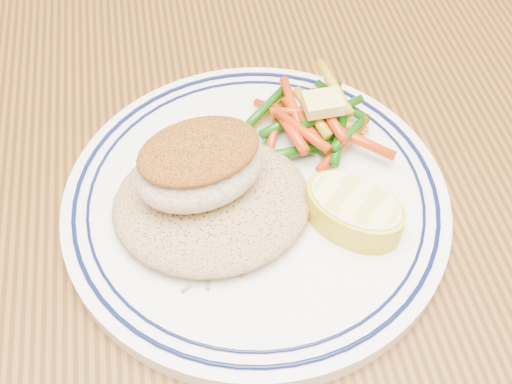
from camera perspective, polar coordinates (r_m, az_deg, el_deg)
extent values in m
cube|color=#47290E|center=(0.51, 4.62, 1.14)|extent=(1.50, 0.90, 0.04)
cylinder|color=white|center=(0.46, 0.00, -0.97)|extent=(0.27, 0.27, 0.01)
torus|color=#0A113F|center=(0.45, 0.00, -0.31)|extent=(0.26, 0.26, 0.00)
torus|color=#0A113F|center=(0.45, 0.00, -0.31)|extent=(0.24, 0.24, 0.00)
ellipsoid|color=#9F7C4F|center=(0.43, -3.96, -0.69)|extent=(0.14, 0.12, 0.03)
ellipsoid|color=beige|center=(0.42, -5.08, 1.95)|extent=(0.10, 0.08, 0.04)
ellipsoid|color=#965418|center=(0.41, -5.14, 3.68)|extent=(0.09, 0.07, 0.02)
cylinder|color=#144A09|center=(0.49, 4.67, 5.38)|extent=(0.03, 0.06, 0.01)
cylinder|color=gold|center=(0.50, 7.40, 6.73)|extent=(0.03, 0.05, 0.01)
cylinder|color=#144A09|center=(0.48, 1.71, 5.61)|extent=(0.03, 0.05, 0.01)
cylinder|color=#144A09|center=(0.50, 6.71, 7.38)|extent=(0.03, 0.06, 0.01)
cylinder|color=#BA2F09|center=(0.48, 1.73, 5.93)|extent=(0.02, 0.05, 0.01)
cylinder|color=#144A09|center=(0.49, 3.04, 6.48)|extent=(0.05, 0.04, 0.01)
cylinder|color=#144A09|center=(0.46, 2.68, 3.46)|extent=(0.05, 0.01, 0.01)
cylinder|color=#144A09|center=(0.48, 5.27, 5.83)|extent=(0.04, 0.05, 0.01)
cylinder|color=#BA2F09|center=(0.49, 2.16, 7.08)|extent=(0.04, 0.04, 0.01)
cylinder|color=gold|center=(0.49, 0.93, 7.37)|extent=(0.04, 0.04, 0.01)
cylinder|color=#144A09|center=(0.50, 7.46, 8.09)|extent=(0.03, 0.05, 0.01)
cylinder|color=#BA2F09|center=(0.47, 7.75, 4.22)|extent=(0.05, 0.04, 0.01)
cylinder|color=#144A09|center=(0.47, 5.40, 5.21)|extent=(0.02, 0.05, 0.01)
cylinder|color=#144A09|center=(0.49, 3.53, 7.17)|extent=(0.01, 0.05, 0.01)
cylinder|color=gold|center=(0.48, 7.29, 6.03)|extent=(0.04, 0.02, 0.01)
cylinder|color=#144A09|center=(0.47, 7.34, 4.58)|extent=(0.02, 0.05, 0.01)
cylinder|color=#BA2F09|center=(0.48, 4.12, 6.36)|extent=(0.02, 0.05, 0.01)
cylinder|color=#BA2F09|center=(0.47, 8.96, 4.65)|extent=(0.05, 0.04, 0.01)
cylinder|color=#BA2F09|center=(0.48, 4.47, 7.16)|extent=(0.06, 0.01, 0.01)
cylinder|color=#144A09|center=(0.48, 0.81, 7.54)|extent=(0.04, 0.04, 0.01)
cylinder|color=#144A09|center=(0.47, 8.38, 5.22)|extent=(0.04, 0.04, 0.01)
cylinder|color=#BA2F09|center=(0.47, 3.02, 5.66)|extent=(0.02, 0.05, 0.01)
cylinder|color=#BA2F09|center=(0.48, 3.31, 7.56)|extent=(0.01, 0.06, 0.01)
cylinder|color=gold|center=(0.50, 7.00, 9.18)|extent=(0.02, 0.06, 0.01)
cylinder|color=#BA2F09|center=(0.46, 4.06, 5.52)|extent=(0.03, 0.05, 0.01)
cylinder|color=gold|center=(0.48, 5.01, 7.03)|extent=(0.02, 0.05, 0.01)
cylinder|color=#144A09|center=(0.48, 6.72, 7.03)|extent=(0.05, 0.03, 0.01)
cylinder|color=#BA2F09|center=(0.48, 6.38, 6.85)|extent=(0.02, 0.06, 0.01)
cube|color=#E3D76F|center=(0.47, 5.98, 7.86)|extent=(0.03, 0.02, 0.01)
torus|color=white|center=(0.42, 8.87, -0.74)|extent=(0.09, 0.09, 0.00)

